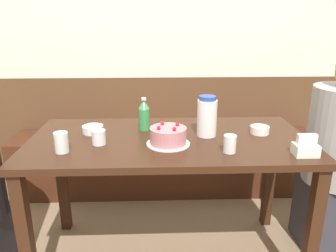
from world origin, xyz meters
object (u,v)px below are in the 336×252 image
object	(u,v)px
napkin_holder	(306,148)
water_pitcher	(207,117)
birthday_cake	(168,136)
glass_water_tall	(230,144)
soju_bottle	(144,115)
bowl_soup_white	(260,130)
bowl_rice_small	(93,129)
bench_seat	(165,163)
glass_shot_small	(99,137)
glass_tumbler_short	(61,142)

from	to	relation	value
napkin_holder	water_pitcher	bearing A→B (deg)	145.36
birthday_cake	glass_water_tall	bearing A→B (deg)	-21.38
soju_bottle	glass_water_tall	xyz separation A→B (m)	(0.42, -0.35, -0.05)
bowl_soup_white	bowl_rice_small	distance (m)	0.93
bench_seat	birthday_cake	xyz separation A→B (m)	(-0.01, -0.93, 0.58)
bowl_rice_small	glass_shot_small	bearing A→B (deg)	-70.42
birthday_cake	glass_shot_small	distance (m)	0.35
bench_seat	water_pitcher	distance (m)	1.04
bowl_rice_small	soju_bottle	bearing A→B (deg)	8.59
soju_bottle	napkin_holder	distance (m)	0.86
napkin_holder	glass_water_tall	size ratio (longest dim) A/B	1.29
glass_shot_small	bench_seat	bearing A→B (deg)	68.44
water_pitcher	napkin_holder	world-z (taller)	water_pitcher
bench_seat	glass_water_tall	distance (m)	1.22
bowl_rice_small	glass_shot_small	distance (m)	0.19
bench_seat	glass_shot_small	xyz separation A→B (m)	(-0.36, -0.91, 0.57)
glass_tumbler_short	bowl_soup_white	bearing A→B (deg)	12.62
bowl_soup_white	glass_water_tall	xyz separation A→B (m)	(-0.23, -0.26, 0.02)
birthday_cake	glass_shot_small	size ratio (longest dim) A/B	2.96
birthday_cake	glass_water_tall	size ratio (longest dim) A/B	2.60
bench_seat	glass_shot_small	world-z (taller)	glass_shot_small
glass_shot_small	bowl_rice_small	bearing A→B (deg)	109.58
water_pitcher	birthday_cake	bearing A→B (deg)	-149.45
bowl_rice_small	glass_water_tall	distance (m)	0.77
bowl_soup_white	bench_seat	bearing A→B (deg)	123.15
birthday_cake	bowl_rice_small	world-z (taller)	birthday_cake
birthday_cake	water_pitcher	bearing A→B (deg)	30.55
soju_bottle	bowl_soup_white	bearing A→B (deg)	-7.81
birthday_cake	glass_shot_small	bearing A→B (deg)	177.51
water_pitcher	glass_tumbler_short	bearing A→B (deg)	-163.91
water_pitcher	soju_bottle	xyz separation A→B (m)	(-0.34, 0.11, -0.02)
birthday_cake	glass_tumbler_short	bearing A→B (deg)	-170.77
birthday_cake	glass_water_tall	world-z (taller)	birthday_cake
bench_seat	bowl_soup_white	world-z (taller)	bowl_soup_white
bench_seat	glass_tumbler_short	distance (m)	1.27
bowl_soup_white	bowl_rice_small	xyz separation A→B (m)	(-0.93, 0.05, -0.00)
bowl_rice_small	glass_water_tall	world-z (taller)	glass_water_tall
napkin_holder	bowl_soup_white	world-z (taller)	napkin_holder
bench_seat	birthday_cake	distance (m)	1.09
bench_seat	glass_tumbler_short	world-z (taller)	glass_tumbler_short
bowl_soup_white	glass_water_tall	size ratio (longest dim) A/B	1.22
water_pitcher	glass_shot_small	distance (m)	0.58
bench_seat	glass_water_tall	world-z (taller)	glass_water_tall
glass_water_tall	glass_tumbler_short	xyz separation A→B (m)	(-0.80, 0.03, 0.01)
glass_water_tall	bench_seat	bearing A→B (deg)	105.20
soju_bottle	bowl_soup_white	distance (m)	0.65
glass_shot_small	water_pitcher	bearing A→B (deg)	11.09
napkin_holder	glass_shot_small	distance (m)	1.00
water_pitcher	glass_shot_small	size ratio (longest dim) A/B	2.94
bench_seat	soju_bottle	size ratio (longest dim) A/B	12.91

